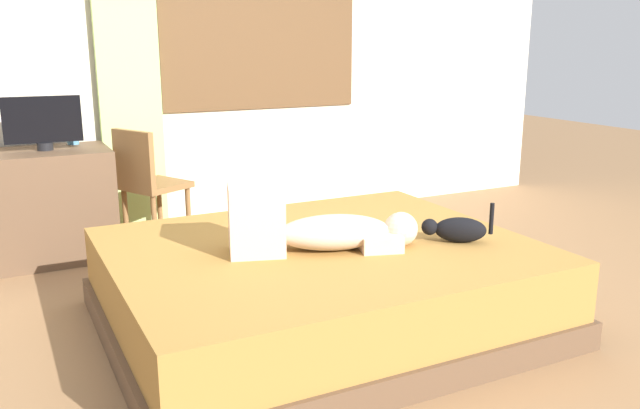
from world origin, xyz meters
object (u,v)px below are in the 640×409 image
object	(u,v)px
person_lying	(314,227)
tv_monitor	(43,122)
bed	(320,285)
chair_by_desk	(147,180)
desk	(42,206)
cup	(73,139)
cat	(457,229)

from	to	relation	value
person_lying	tv_monitor	distance (m)	2.15
bed	tv_monitor	size ratio (longest dim) A/B	4.39
chair_by_desk	desk	bearing A→B (deg)	168.01
cup	bed	bearing A→B (deg)	-64.75
cat	tv_monitor	size ratio (longest dim) A/B	0.64
person_lying	chair_by_desk	bearing A→B (deg)	104.43
tv_monitor	cup	xyz separation A→B (m)	(0.19, 0.18, -0.14)
tv_monitor	chair_by_desk	world-z (taller)	tv_monitor
person_lying	bed	bearing A→B (deg)	46.17
tv_monitor	cat	bearing A→B (deg)	-49.56
cat	desk	distance (m)	2.74
person_lying	chair_by_desk	xyz separation A→B (m)	(-0.44, 1.70, -0.04)
desk	tv_monitor	distance (m)	0.56
bed	person_lying	size ratio (longest dim) A/B	2.26
bed	chair_by_desk	bearing A→B (deg)	107.22
bed	tv_monitor	world-z (taller)	tv_monitor
desk	cat	bearing A→B (deg)	-48.61
person_lying	cup	xyz separation A→B (m)	(-0.85, 2.02, 0.23)
tv_monitor	cup	size ratio (longest dim) A/B	6.13
bed	chair_by_desk	size ratio (longest dim) A/B	2.46
chair_by_desk	cat	bearing A→B (deg)	-59.20
desk	chair_by_desk	size ratio (longest dim) A/B	1.05
desk	chair_by_desk	bearing A→B (deg)	-11.99
tv_monitor	chair_by_desk	size ratio (longest dim) A/B	0.56
person_lying	cat	distance (m)	0.74
bed	chair_by_desk	world-z (taller)	chair_by_desk
cat	cup	xyz separation A→B (m)	(-1.56, 2.24, 0.27)
bed	tv_monitor	distance (m)	2.21
cat	cup	bearing A→B (deg)	124.83
bed	desk	bearing A→B (deg)	123.57
person_lying	desk	bearing A→B (deg)	121.03
cat	cup	size ratio (longest dim) A/B	3.93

